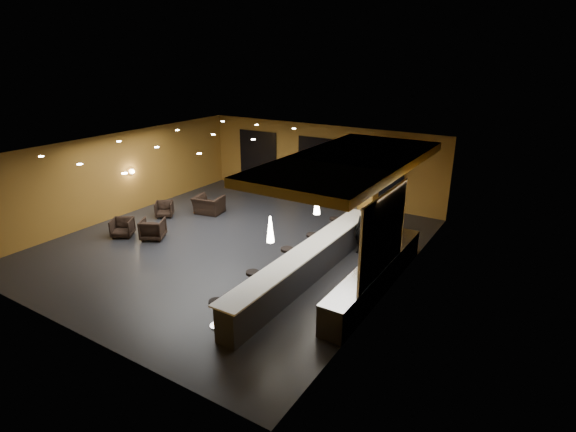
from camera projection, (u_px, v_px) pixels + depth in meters
The scene contains 34 objects.
floor at pixel (235, 244), 16.49m from camera, with size 12.00×13.00×0.10m, color black.
ceiling at pixel (230, 148), 15.25m from camera, with size 12.00×13.00×0.10m, color black.
wall_back at pixel (320, 162), 21.09m from camera, with size 12.00×0.10×3.50m, color #8C5E1F.
wall_front at pixel (60, 270), 10.65m from camera, with size 12.00×0.10×3.50m, color #8C5E1F.
wall_left at pixel (120, 175), 18.88m from camera, with size 0.10×13.00×3.50m, color #8C5E1F.
wall_right at pixel (398, 232), 12.87m from camera, with size 0.10×13.00×3.50m, color #8C5E1F.
wood_soffit at pixel (350, 162), 14.13m from camera, with size 3.60×8.00×0.28m, color olive.
window_left at pixel (258, 155), 22.76m from camera, with size 2.20×0.06×2.40m, color black.
window_center at pixel (319, 163), 21.02m from camera, with size 2.20×0.06×2.40m, color black.
window_right at pixel (380, 172), 19.53m from camera, with size 2.20×0.06×2.40m, color black.
tile_backsplash at pixel (384, 235), 12.03m from camera, with size 0.06×3.20×2.40m, color white.
bar_counter at pixel (308, 265), 13.69m from camera, with size 0.60×8.00×1.00m, color black.
bar_top at pixel (308, 249), 13.51m from camera, with size 0.78×8.10×0.05m, color white.
prep_counter at pixel (376, 277), 13.12m from camera, with size 0.70×6.00×0.86m, color black.
prep_top at pixel (377, 263), 12.96m from camera, with size 0.72×6.00×0.03m, color silver.
wall_shelf_lower at pixel (375, 250), 12.08m from camera, with size 0.30×1.50×0.03m, color silver.
wall_shelf_upper at pixel (376, 234), 11.92m from camera, with size 0.30×1.50×0.03m, color silver.
column at pixel (368, 189), 16.93m from camera, with size 0.60×0.60×3.50m, color brown.
wall_sconce at pixel (132, 171), 19.17m from camera, with size 0.22×0.22×0.22m, color #FFE5B2.
pendant_0 at pixel (270, 229), 11.46m from camera, with size 0.20×0.20×0.70m, color white.
pendant_1 at pixel (317, 203), 13.45m from camera, with size 0.20×0.20×0.70m, color white.
pendant_2 at pixel (352, 183), 15.44m from camera, with size 0.20×0.20×0.70m, color white.
staff_a at pixel (363, 231), 15.34m from camera, with size 0.62×0.41×1.70m, color black.
staff_b at pixel (389, 225), 15.85m from camera, with size 0.85×0.66×1.75m, color black.
staff_c at pixel (390, 230), 15.33m from camera, with size 0.88×0.57×1.80m, color black.
armchair_a at pixel (122, 228), 17.00m from camera, with size 0.75×0.77×0.70m, color black.
armchair_b at pixel (153, 229), 16.77m from camera, with size 0.82×0.85×0.77m, color black.
armchair_c at pixel (164, 209), 19.04m from camera, with size 0.70×0.72×0.66m, color black.
armchair_d at pixel (209, 205), 19.42m from camera, with size 1.17×1.02×0.76m, color black.
bar_stool_0 at pixel (216, 310), 11.35m from camera, with size 0.38×0.38×0.74m.
bar_stool_1 at pixel (253, 280), 12.76m from camera, with size 0.40×0.40×0.78m.
bar_stool_2 at pixel (287, 257), 14.18m from camera, with size 0.41×0.41×0.82m.
bar_stool_3 at pixel (312, 242), 15.32m from camera, with size 0.40×0.40×0.80m.
bar_stool_4 at pixel (334, 225), 16.91m from camera, with size 0.38×0.38×0.76m.
Camera 1 is at (9.67, -11.79, 6.62)m, focal length 28.00 mm.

